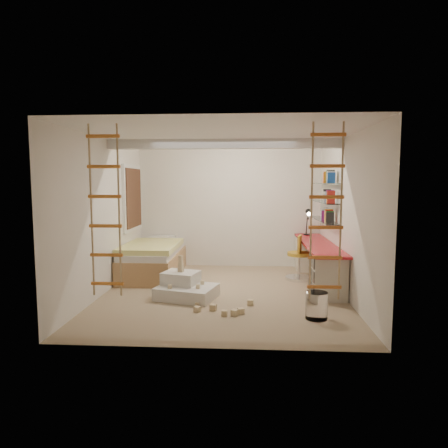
# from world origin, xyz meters

# --- Properties ---
(floor) EXTENTS (4.50, 4.50, 0.00)m
(floor) POSITION_xyz_m (0.00, 0.00, 0.00)
(floor) COLOR tan
(floor) RESTS_ON ground
(ceiling_beam) EXTENTS (4.00, 0.18, 0.16)m
(ceiling_beam) POSITION_xyz_m (0.00, 0.30, 2.52)
(ceiling_beam) COLOR white
(ceiling_beam) RESTS_ON ceiling
(window_frame) EXTENTS (0.06, 1.15, 1.35)m
(window_frame) POSITION_xyz_m (-1.97, 1.50, 1.55)
(window_frame) COLOR white
(window_frame) RESTS_ON wall_left
(window_blind) EXTENTS (0.02, 1.00, 1.20)m
(window_blind) POSITION_xyz_m (-1.93, 1.50, 1.55)
(window_blind) COLOR #4C2D1E
(window_blind) RESTS_ON window_frame
(rope_ladder_left) EXTENTS (0.41, 0.04, 2.13)m
(rope_ladder_left) POSITION_xyz_m (-1.35, -1.75, 1.52)
(rope_ladder_left) COLOR orange
(rope_ladder_left) RESTS_ON ceiling
(rope_ladder_right) EXTENTS (0.41, 0.04, 2.13)m
(rope_ladder_right) POSITION_xyz_m (1.35, -1.75, 1.52)
(rope_ladder_right) COLOR orange
(rope_ladder_right) RESTS_ON ceiling
(waste_bin) EXTENTS (0.30, 0.30, 0.37)m
(waste_bin) POSITION_xyz_m (1.36, -1.18, 0.19)
(waste_bin) COLOR white
(waste_bin) RESTS_ON floor
(desk) EXTENTS (0.56, 2.80, 0.75)m
(desk) POSITION_xyz_m (1.72, 0.86, 0.40)
(desk) COLOR red
(desk) RESTS_ON floor
(shelves) EXTENTS (0.25, 1.80, 0.71)m
(shelves) POSITION_xyz_m (1.87, 1.13, 1.50)
(shelves) COLOR white
(shelves) RESTS_ON wall_right
(bed) EXTENTS (1.02, 2.00, 0.69)m
(bed) POSITION_xyz_m (-1.48, 1.23, 0.33)
(bed) COLOR #AD7F51
(bed) RESTS_ON floor
(task_lamp) EXTENTS (0.14, 0.36, 0.57)m
(task_lamp) POSITION_xyz_m (1.67, 1.82, 1.14)
(task_lamp) COLOR black
(task_lamp) RESTS_ON desk
(swivel_chair) EXTENTS (0.62, 0.62, 0.86)m
(swivel_chair) POSITION_xyz_m (1.40, 1.04, 0.32)
(swivel_chair) COLOR #B08721
(swivel_chair) RESTS_ON floor
(play_platform) EXTENTS (1.06, 0.91, 0.40)m
(play_platform) POSITION_xyz_m (-0.60, -0.27, 0.16)
(play_platform) COLOR silver
(play_platform) RESTS_ON floor
(toy_blocks) EXTENTS (1.33, 1.05, 0.67)m
(toy_blocks) POSITION_xyz_m (-0.25, -0.62, 0.21)
(toy_blocks) COLOR #CCB284
(toy_blocks) RESTS_ON floor
(books) EXTENTS (0.14, 0.64, 0.92)m
(books) POSITION_xyz_m (1.87, 1.13, 1.58)
(books) COLOR #262626
(books) RESTS_ON shelves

